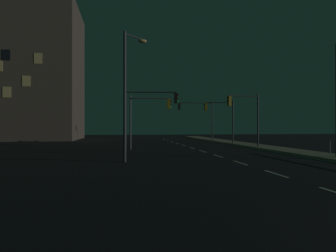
{
  "coord_description": "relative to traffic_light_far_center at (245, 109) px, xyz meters",
  "views": [
    {
      "loc": [
        -6.77,
        -3.2,
        2.12
      ],
      "look_at": [
        -1.38,
        31.55,
        2.2
      ],
      "focal_mm": 31.18,
      "sensor_mm": 36.0,
      "label": 1
    }
  ],
  "objects": [
    {
      "name": "ground_plane",
      "position": [
        -5.06,
        -6.4,
        -3.81
      ],
      "size": [
        112.0,
        112.0,
        0.0
      ],
      "primitive_type": "plane",
      "color": "black",
      "rests_on": "ground"
    },
    {
      "name": "lane_edge_line",
      "position": [
        0.54,
        -1.4,
        -3.8
      ],
      "size": [
        0.14,
        53.0,
        0.01
      ],
      "color": "silver",
      "rests_on": "ground"
    },
    {
      "name": "traffic_light_near_left",
      "position": [
        -9.43,
        0.03,
        -0.26
      ],
      "size": [
        3.9,
        0.48,
        5.02
      ],
      "color": "#4C4C51",
      "rests_on": "ground"
    },
    {
      "name": "traffic_light_far_center",
      "position": [
        0.0,
        0.0,
        0.0
      ],
      "size": [
        3.5,
        0.72,
        5.23
      ],
      "color": "#38383D",
      "rests_on": "sidewalk_right"
    },
    {
      "name": "traffic_light_mid_right",
      "position": [
        -1.21,
        13.71,
        0.37
      ],
      "size": [
        5.17,
        0.4,
        5.65
      ],
      "color": "#38383D",
      "rests_on": "sidewalk_right"
    },
    {
      "name": "traffic_light_near_right",
      "position": [
        -9.53,
        -0.84,
        0.11
      ],
      "size": [
        4.82,
        0.83,
        5.49
      ],
      "color": "#38383D",
      "rests_on": "ground"
    },
    {
      "name": "traffic_light_far_right",
      "position": [
        -0.28,
        6.52,
        -0.06
      ],
      "size": [
        3.58,
        0.64,
        5.13
      ],
      "color": "#38383D",
      "rests_on": "sidewalk_right"
    },
    {
      "name": "street_lamp_across_street",
      "position": [
        -11.53,
        -9.27,
        0.86
      ],
      "size": [
        1.49,
        1.28,
        7.85
      ],
      "color": "#38383D",
      "rests_on": "ground"
    },
    {
      "name": "building_distant",
      "position": [
        -27.7,
        23.41,
        7.01
      ],
      "size": [
        17.25,
        13.89,
        21.63
      ],
      "color": "brown",
      "rests_on": "ground"
    },
    {
      "name": "lane_markings_center",
      "position": [
        -5.06,
        -2.9,
        -3.8
      ],
      "size": [
        0.14,
        50.0,
        0.01
      ],
      "color": "silver",
      "rests_on": "ground"
    },
    {
      "name": "sidewalk_right",
      "position": [
        2.2,
        -6.4,
        -3.74
      ],
      "size": [
        2.81,
        77.0,
        0.14
      ],
      "primitive_type": "cube",
      "color": "gray",
      "rests_on": "ground"
    }
  ]
}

